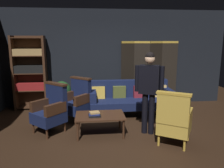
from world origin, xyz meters
The scene contains 14 objects.
ground_plane centered at (0.00, 0.00, 0.00)m, with size 10.00×10.00×0.00m, color black.
back_wall centered at (0.00, 2.45, 1.40)m, with size 7.20×0.10×2.80m, color black.
folding_screen centered at (1.26, 2.30, 0.99)m, with size 1.73×0.28×1.90m.
bookshelf centered at (-2.15, 2.19, 1.06)m, with size 0.90×0.32×2.05m.
velvet_couch centered at (0.55, 1.46, 0.46)m, with size 2.12×0.78×0.88m.
coffee_table centered at (-0.31, 0.24, 0.37)m, with size 1.00×0.64×0.42m.
armchair_gilt_accent centered at (1.03, -0.37, 0.49)m, with size 0.80×0.80×1.04m.
armchair_wing_left centered at (-1.33, 0.49, 0.49)m, with size 0.82×0.82×1.04m.
armchair_wing_right centered at (-0.83, 1.14, 0.49)m, with size 0.81×0.81×1.04m.
standing_figure centered at (0.69, 0.19, 1.03)m, with size 0.55×0.36×1.70m.
potted_plant centered at (-1.27, 1.91, 0.48)m, with size 0.54×0.54×0.83m.
book_black_cloth centered at (-0.42, 0.16, 0.44)m, with size 0.24×0.19×0.04m, color black.
book_navy_cloth centered at (-0.42, 0.16, 0.47)m, with size 0.22×0.19×0.03m, color navy.
book_tan_leather centered at (-0.42, 0.16, 0.50)m, with size 0.19×0.16×0.03m, color #9E7A47.
Camera 1 is at (-0.52, -4.06, 1.93)m, focal length 35.21 mm.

